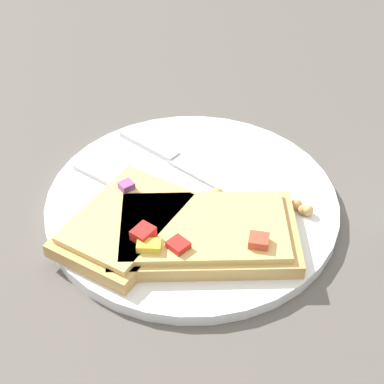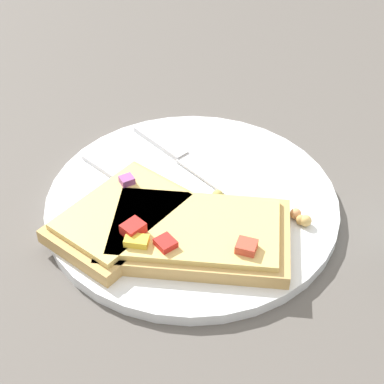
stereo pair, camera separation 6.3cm
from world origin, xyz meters
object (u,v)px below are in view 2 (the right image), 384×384
(pizza_slice_main, at_px, (195,233))
(plate, at_px, (192,204))
(fork, at_px, (163,205))
(pizza_slice_corner, at_px, (122,217))
(knife, at_px, (188,161))

(pizza_slice_main, bearing_deg, plate, -80.71)
(plate, distance_m, fork, 0.03)
(plate, relative_size, pizza_slice_main, 1.60)
(plate, xyz_separation_m, pizza_slice_corner, (0.05, -0.06, 0.02))
(plate, xyz_separation_m, pizza_slice_main, (0.06, 0.01, 0.02))
(fork, height_order, knife, knife)
(knife, height_order, pizza_slice_main, pizza_slice_main)
(fork, xyz_separation_m, pizza_slice_corner, (0.03, -0.03, 0.01))
(plate, relative_size, fork, 1.54)
(plate, height_order, knife, knife)
(plate, height_order, pizza_slice_main, pizza_slice_main)
(fork, relative_size, pizza_slice_corner, 1.19)
(knife, xyz_separation_m, pizza_slice_main, (0.11, 0.03, 0.01))
(fork, xyz_separation_m, knife, (-0.07, 0.01, 0.00))
(pizza_slice_corner, bearing_deg, knife, 5.58)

